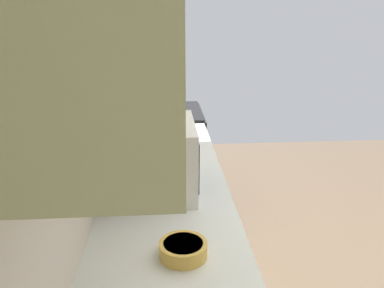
{
  "coord_description": "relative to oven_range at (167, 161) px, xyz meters",
  "views": [
    {
      "loc": [
        -1.76,
        1.19,
        1.72
      ],
      "look_at": [
        -0.45,
        1.09,
        1.27
      ],
      "focal_mm": 36.2,
      "sensor_mm": 36.0,
      "label": 1
    }
  ],
  "objects": [
    {
      "name": "wall_back",
      "position": [
        -1.43,
        0.37,
        0.89
      ],
      "size": [
        4.13,
        0.12,
        2.72
      ],
      "primitive_type": "cube",
      "color": "beige",
      "rests_on": "ground_plane"
    },
    {
      "name": "microwave",
      "position": [
        -1.48,
        0.03,
        0.6
      ],
      "size": [
        0.46,
        0.33,
        0.33
      ],
      "color": "white",
      "rests_on": "counter_run"
    },
    {
      "name": "bowl",
      "position": [
        -2.03,
        -0.04,
        0.47
      ],
      "size": [
        0.17,
        0.17,
        0.05
      ],
      "color": "gold",
      "rests_on": "counter_run"
    },
    {
      "name": "oven_range",
      "position": [
        0.0,
        0.0,
        0.0
      ],
      "size": [
        0.7,
        0.63,
        1.09
      ],
      "color": "black",
      "rests_on": "ground_plane"
    }
  ]
}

